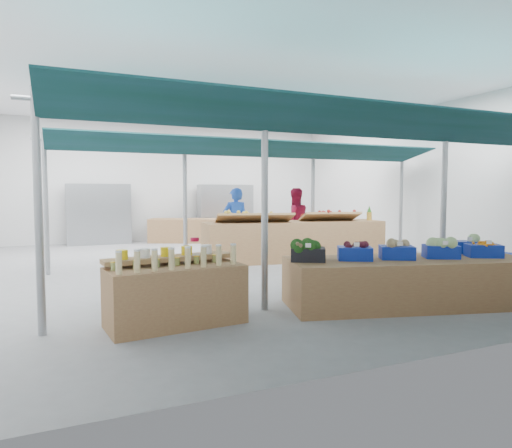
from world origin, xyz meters
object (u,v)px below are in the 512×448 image
object	(u,v)px
bottle_shelf	(175,292)
crate_stack	(510,272)
fruit_counter	(294,241)
veg_counter	(409,282)
vendor_left	(235,223)
vendor_right	(295,221)

from	to	relation	value
bottle_shelf	crate_stack	xyz separation A→B (m)	(5.99, -0.32, -0.11)
crate_stack	bottle_shelf	bearing A→B (deg)	176.95
bottle_shelf	fruit_counter	xyz separation A→B (m)	(4.19, 4.40, 0.07)
bottle_shelf	fruit_counter	world-z (taller)	bottle_shelf
veg_counter	fruit_counter	size ratio (longest dim) A/B	0.80
veg_counter	fruit_counter	world-z (taller)	fruit_counter
bottle_shelf	veg_counter	world-z (taller)	bottle_shelf
veg_counter	fruit_counter	bearing A→B (deg)	97.32
veg_counter	crate_stack	world-z (taller)	veg_counter
bottle_shelf	crate_stack	size ratio (longest dim) A/B	2.83
bottle_shelf	veg_counter	size ratio (longest dim) A/B	0.49
fruit_counter	crate_stack	xyz separation A→B (m)	(1.80, -4.72, -0.18)
fruit_counter	vendor_left	bearing A→B (deg)	143.81
veg_counter	bottle_shelf	bearing A→B (deg)	-172.52
vendor_right	crate_stack	bearing A→B (deg)	107.99
veg_counter	fruit_counter	xyz separation A→B (m)	(0.63, 4.85, 0.13)
crate_stack	veg_counter	bearing A→B (deg)	-176.83
veg_counter	vendor_left	world-z (taller)	vendor_left
vendor_left	vendor_right	xyz separation A→B (m)	(1.80, 0.00, 0.00)
bottle_shelf	veg_counter	distance (m)	3.58
veg_counter	vendor_left	distance (m)	6.01
veg_counter	crate_stack	distance (m)	2.44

